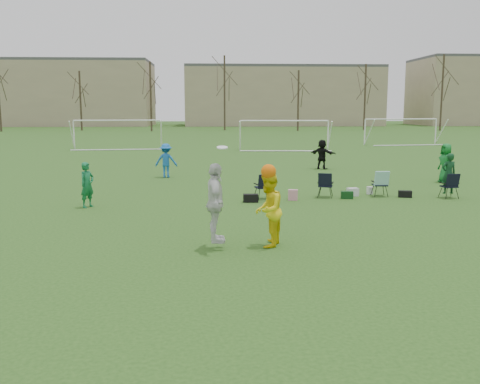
{
  "coord_description": "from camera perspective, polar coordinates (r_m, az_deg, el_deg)",
  "views": [
    {
      "loc": [
        -1.96,
        -12.28,
        3.45
      ],
      "look_at": [
        -1.24,
        1.64,
        1.25
      ],
      "focal_mm": 40.0,
      "sensor_mm": 36.0,
      "label": 1
    }
  ],
  "objects": [
    {
      "name": "fielder_green_far",
      "position": [
        26.72,
        21.09,
        2.91
      ],
      "size": [
        0.68,
        0.95,
        1.82
      ],
      "primitive_type": "imported",
      "rotation": [
        0.0,
        0.0,
        -1.45
      ],
      "color": "#13702A",
      "rests_on": "ground"
    },
    {
      "name": "goal_mid",
      "position": [
        44.71,
        4.73,
        6.98
      ],
      "size": [
        7.4,
        0.63,
        2.46
      ],
      "rotation": [
        0.0,
        0.0,
        -0.07
      ],
      "color": "white",
      "rests_on": "ground"
    },
    {
      "name": "goal_right",
      "position": [
        53.41,
        16.81,
        6.95
      ],
      "size": [
        7.35,
        1.14,
        2.46
      ],
      "rotation": [
        0.0,
        0.0,
        0.14
      ],
      "color": "white",
      "rests_on": "ground"
    },
    {
      "name": "sideline_setup",
      "position": [
        21.3,
        13.55,
        0.82
      ],
      "size": [
        8.35,
        1.91,
        1.73
      ],
      "color": "#103C1E",
      "rests_on": "ground"
    },
    {
      "name": "fielder_green_near",
      "position": [
        19.38,
        -15.99,
        0.74
      ],
      "size": [
        0.64,
        0.69,
        1.59
      ],
      "primitive_type": "imported",
      "rotation": [
        0.0,
        0.0,
        0.99
      ],
      "color": "#126A3A",
      "rests_on": "ground"
    },
    {
      "name": "ground",
      "position": [
        12.9,
        5.92,
        -6.59
      ],
      "size": [
        260.0,
        260.0,
        0.0
      ],
      "primitive_type": "plane",
      "color": "#244A17",
      "rests_on": "ground"
    },
    {
      "name": "building_row",
      "position": [
        108.66,
        1.64,
        10.3
      ],
      "size": [
        126.0,
        16.0,
        13.0
      ],
      "color": "tan",
      "rests_on": "ground"
    },
    {
      "name": "fielder_black",
      "position": [
        30.82,
        8.75,
        4.0
      ],
      "size": [
        1.51,
        1.39,
        1.68
      ],
      "primitive_type": "imported",
      "rotation": [
        0.0,
        0.0,
        2.43
      ],
      "color": "black",
      "rests_on": "ground"
    },
    {
      "name": "tree_line",
      "position": [
        82.17,
        -1.46,
        10.1
      ],
      "size": [
        110.28,
        3.28,
        11.4
      ],
      "color": "#382B21",
      "rests_on": "ground"
    },
    {
      "name": "goal_left",
      "position": [
        47.0,
        -12.91,
        6.88
      ],
      "size": [
        7.39,
        0.76,
        2.46
      ],
      "rotation": [
        0.0,
        0.0,
        0.09
      ],
      "color": "white",
      "rests_on": "ground"
    },
    {
      "name": "fielder_blue",
      "position": [
        27.01,
        -7.89,
        3.35
      ],
      "size": [
        1.12,
        0.69,
        1.69
      ],
      "primitive_type": "imported",
      "rotation": [
        0.0,
        0.0,
        3.09
      ],
      "color": "#185EB5",
      "rests_on": "ground"
    },
    {
      "name": "center_contest",
      "position": [
        13.17,
        0.45,
        -1.5
      ],
      "size": [
        2.06,
        1.34,
        2.54
      ],
      "color": "silver",
      "rests_on": "ground"
    }
  ]
}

